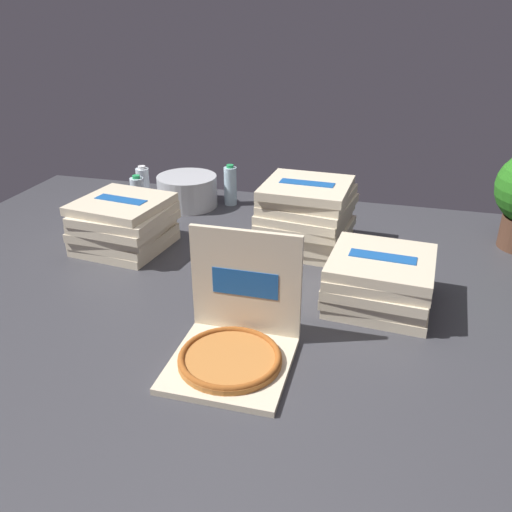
{
  "coord_description": "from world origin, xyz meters",
  "views": [
    {
      "loc": [
        0.49,
        -1.64,
        1.01
      ],
      "look_at": [
        0.02,
        0.1,
        0.14
      ],
      "focal_mm": 37.04,
      "sensor_mm": 36.0,
      "label": 1
    }
  ],
  "objects_px": {
    "open_pizza_box": "(234,339)",
    "water_bottle_2": "(144,187)",
    "ice_bucket": "(187,191)",
    "pizza_stack_center_near": "(306,216)",
    "pizza_stack_right_mid": "(124,224)",
    "water_bottle_0": "(138,197)",
    "pizza_stack_center_far": "(379,280)",
    "water_bottle_1": "(230,186)"
  },
  "relations": [
    {
      "from": "open_pizza_box",
      "to": "water_bottle_2",
      "type": "bearing_deg",
      "value": 126.48
    },
    {
      "from": "ice_bucket",
      "to": "water_bottle_2",
      "type": "distance_m",
      "value": 0.24
    },
    {
      "from": "pizza_stack_center_near",
      "to": "pizza_stack_right_mid",
      "type": "relative_size",
      "value": 1.01
    },
    {
      "from": "pizza_stack_center_near",
      "to": "water_bottle_2",
      "type": "bearing_deg",
      "value": 161.82
    },
    {
      "from": "open_pizza_box",
      "to": "water_bottle_0",
      "type": "bearing_deg",
      "value": 128.95
    },
    {
      "from": "pizza_stack_right_mid",
      "to": "pizza_stack_center_far",
      "type": "bearing_deg",
      "value": -10.16
    },
    {
      "from": "pizza_stack_center_far",
      "to": "water_bottle_0",
      "type": "height_order",
      "value": "water_bottle_0"
    },
    {
      "from": "open_pizza_box",
      "to": "pizza_stack_center_far",
      "type": "relative_size",
      "value": 0.96
    },
    {
      "from": "water_bottle_1",
      "to": "pizza_stack_center_near",
      "type": "bearing_deg",
      "value": -42.28
    },
    {
      "from": "ice_bucket",
      "to": "water_bottle_2",
      "type": "bearing_deg",
      "value": -165.72
    },
    {
      "from": "open_pizza_box",
      "to": "water_bottle_1",
      "type": "height_order",
      "value": "open_pizza_box"
    },
    {
      "from": "open_pizza_box",
      "to": "water_bottle_2",
      "type": "xyz_separation_m",
      "value": [
        -0.88,
        1.19,
        0.04
      ]
    },
    {
      "from": "pizza_stack_center_near",
      "to": "water_bottle_2",
      "type": "relative_size",
      "value": 1.9
    },
    {
      "from": "water_bottle_1",
      "to": "water_bottle_2",
      "type": "bearing_deg",
      "value": -162.42
    },
    {
      "from": "ice_bucket",
      "to": "water_bottle_0",
      "type": "bearing_deg",
      "value": -129.59
    },
    {
      "from": "open_pizza_box",
      "to": "pizza_stack_center_far",
      "type": "distance_m",
      "value": 0.62
    },
    {
      "from": "pizza_stack_center_near",
      "to": "open_pizza_box",
      "type": "bearing_deg",
      "value": -94.37
    },
    {
      "from": "pizza_stack_center_far",
      "to": "pizza_stack_right_mid",
      "type": "xyz_separation_m",
      "value": [
        -1.13,
        0.2,
        0.02
      ]
    },
    {
      "from": "water_bottle_2",
      "to": "water_bottle_1",
      "type": "bearing_deg",
      "value": 17.58
    },
    {
      "from": "water_bottle_1",
      "to": "water_bottle_2",
      "type": "height_order",
      "value": "same"
    },
    {
      "from": "pizza_stack_center_near",
      "to": "water_bottle_2",
      "type": "xyz_separation_m",
      "value": [
        -0.94,
        0.31,
        -0.05
      ]
    },
    {
      "from": "open_pizza_box",
      "to": "ice_bucket",
      "type": "xyz_separation_m",
      "value": [
        -0.65,
        1.24,
        0.01
      ]
    },
    {
      "from": "pizza_stack_center_far",
      "to": "water_bottle_2",
      "type": "xyz_separation_m",
      "value": [
        -1.29,
        0.73,
        0.01
      ]
    },
    {
      "from": "open_pizza_box",
      "to": "pizza_stack_right_mid",
      "type": "relative_size",
      "value": 0.91
    },
    {
      "from": "water_bottle_2",
      "to": "open_pizza_box",
      "type": "bearing_deg",
      "value": -53.52
    },
    {
      "from": "open_pizza_box",
      "to": "ice_bucket",
      "type": "distance_m",
      "value": 1.4
    },
    {
      "from": "open_pizza_box",
      "to": "water_bottle_1",
      "type": "distance_m",
      "value": 1.4
    },
    {
      "from": "pizza_stack_right_mid",
      "to": "water_bottle_1",
      "type": "xyz_separation_m",
      "value": [
        0.29,
        0.67,
        -0.01
      ]
    },
    {
      "from": "open_pizza_box",
      "to": "pizza_stack_center_far",
      "type": "xyz_separation_m",
      "value": [
        0.41,
        0.46,
        0.02
      ]
    },
    {
      "from": "pizza_stack_center_near",
      "to": "pizza_stack_right_mid",
      "type": "height_order",
      "value": "pizza_stack_center_near"
    },
    {
      "from": "pizza_stack_center_far",
      "to": "ice_bucket",
      "type": "xyz_separation_m",
      "value": [
        -1.06,
        0.79,
        -0.01
      ]
    },
    {
      "from": "water_bottle_0",
      "to": "water_bottle_2",
      "type": "height_order",
      "value": "same"
    },
    {
      "from": "water_bottle_2",
      "to": "pizza_stack_center_near",
      "type": "bearing_deg",
      "value": -18.18
    },
    {
      "from": "water_bottle_2",
      "to": "pizza_stack_center_far",
      "type": "bearing_deg",
      "value": -29.46
    },
    {
      "from": "pizza_stack_center_near",
      "to": "pizza_stack_right_mid",
      "type": "bearing_deg",
      "value": -164.61
    },
    {
      "from": "water_bottle_1",
      "to": "water_bottle_2",
      "type": "relative_size",
      "value": 1.0
    },
    {
      "from": "water_bottle_1",
      "to": "open_pizza_box",
      "type": "bearing_deg",
      "value": -72.07
    },
    {
      "from": "open_pizza_box",
      "to": "water_bottle_0",
      "type": "xyz_separation_m",
      "value": [
        -0.83,
        1.03,
        0.04
      ]
    },
    {
      "from": "pizza_stack_right_mid",
      "to": "ice_bucket",
      "type": "height_order",
      "value": "pizza_stack_right_mid"
    },
    {
      "from": "water_bottle_0",
      "to": "water_bottle_1",
      "type": "xyz_separation_m",
      "value": [
        0.4,
        0.3,
        0.0
      ]
    },
    {
      "from": "pizza_stack_center_far",
      "to": "water_bottle_0",
      "type": "distance_m",
      "value": 1.36
    },
    {
      "from": "pizza_stack_center_far",
      "to": "water_bottle_2",
      "type": "distance_m",
      "value": 1.48
    }
  ]
}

